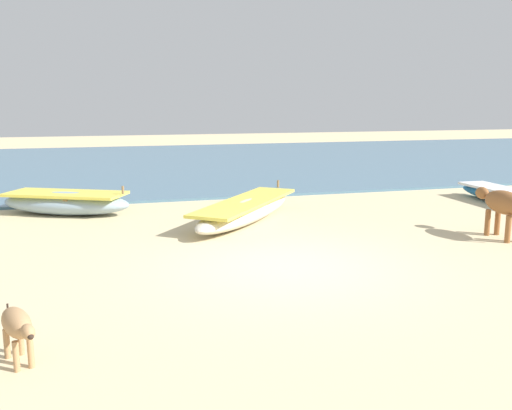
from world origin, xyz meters
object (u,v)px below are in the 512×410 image
object	(u,v)px
fishing_boat_0	(246,210)
fishing_boat_5	(66,202)
cow_adult_brown	(502,204)
calf_near_tan	(17,326)

from	to	relation	value
fishing_boat_0	fishing_boat_5	xyz separation A→B (m)	(-4.18, 2.05, 0.03)
fishing_boat_0	cow_adult_brown	size ratio (longest dim) A/B	2.80
fishing_boat_0	cow_adult_brown	distance (m)	5.64
fishing_boat_5	cow_adult_brown	size ratio (longest dim) A/B	2.26
cow_adult_brown	calf_near_tan	bearing A→B (deg)	112.73
cow_adult_brown	calf_near_tan	world-z (taller)	cow_adult_brown
cow_adult_brown	fishing_boat_0	bearing A→B (deg)	58.73
calf_near_tan	cow_adult_brown	bearing A→B (deg)	89.49
fishing_boat_0	calf_near_tan	distance (m)	7.76
calf_near_tan	fishing_boat_0	bearing A→B (deg)	125.38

